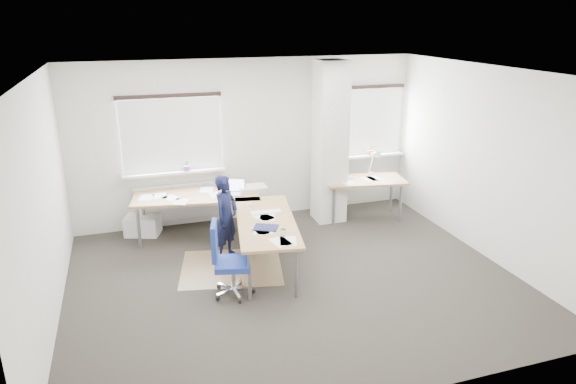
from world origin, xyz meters
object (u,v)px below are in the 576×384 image
object	(u,v)px
desk_side	(364,181)
task_chair	(230,275)
desk_main	(232,208)
person	(226,217)

from	to	relation	value
desk_side	task_chair	bearing A→B (deg)	-135.47
desk_main	person	bearing A→B (deg)	-114.63
desk_side	person	xyz separation A→B (m)	(-2.64, -0.83, -0.04)
person	desk_main	bearing A→B (deg)	8.20
desk_side	task_chair	xyz separation A→B (m)	(-2.82, -1.94, -0.40)
desk_main	task_chair	size ratio (longest dim) A/B	2.94
desk_main	person	distance (m)	0.24
desk_side	person	size ratio (longest dim) A/B	1.17
task_chair	person	bearing A→B (deg)	94.23
desk_main	desk_side	xyz separation A→B (m)	(2.50, 0.64, -0.01)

